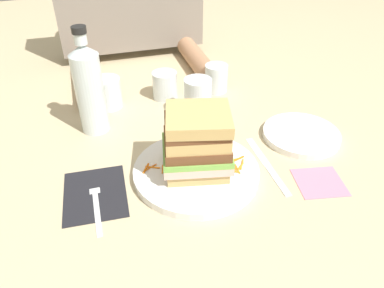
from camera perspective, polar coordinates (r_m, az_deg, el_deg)
ground_plane at (r=0.78m, az=-0.89°, el=-3.68°), size 3.00×3.00×0.00m
main_plate at (r=0.76m, az=0.65°, el=-4.22°), size 0.26×0.26×0.02m
sandwich at (r=0.72m, az=0.73°, el=0.24°), size 0.15×0.14×0.13m
carrot_shred_0 at (r=0.75m, az=-3.62°, el=-4.01°), size 0.01×0.03×0.00m
carrot_shred_1 at (r=0.75m, az=-4.55°, el=-3.87°), size 0.01×0.02×0.00m
carrot_shred_2 at (r=0.76m, az=-7.01°, el=-3.87°), size 0.02×0.03×0.00m
carrot_shred_3 at (r=0.76m, az=-6.42°, el=-3.77°), size 0.03×0.02×0.00m
carrot_shred_4 at (r=0.76m, az=-6.02°, el=-3.52°), size 0.03×0.02×0.00m
carrot_shred_5 at (r=0.78m, az=6.95°, el=-2.33°), size 0.03×0.01×0.00m
carrot_shred_6 at (r=0.76m, az=6.66°, el=-3.89°), size 0.01×0.02×0.00m
carrot_shred_7 at (r=0.76m, az=6.98°, el=-3.81°), size 0.00×0.03×0.00m
carrot_shred_8 at (r=0.78m, az=6.19°, el=-2.50°), size 0.02×0.01×0.00m
carrot_shred_9 at (r=0.76m, az=7.37°, el=-3.53°), size 0.02×0.02×0.00m
carrot_shred_10 at (r=0.75m, az=6.44°, el=-4.19°), size 0.02×0.02×0.00m
carrot_shred_11 at (r=0.76m, az=5.85°, el=-3.78°), size 0.01×0.03×0.00m
carrot_shred_12 at (r=0.77m, az=7.66°, el=-3.09°), size 0.02×0.03×0.00m
carrot_shred_13 at (r=0.77m, az=5.32°, el=-3.20°), size 0.01×0.02×0.00m
napkin_dark at (r=0.75m, az=-14.62°, el=-7.36°), size 0.13×0.16×0.00m
fork at (r=0.73m, az=-14.53°, el=-8.34°), size 0.02×0.17×0.00m
knife at (r=0.80m, az=11.58°, el=-3.34°), size 0.02×0.20×0.00m
juice_glass at (r=0.94m, az=0.88°, el=6.69°), size 0.07×0.07×0.10m
water_bottle at (r=0.88m, az=-15.46°, el=8.27°), size 0.06×0.06×0.25m
empty_tumbler_0 at (r=1.06m, az=3.73°, el=10.03°), size 0.06×0.06×0.08m
empty_tumbler_1 at (r=1.00m, az=-12.75°, el=7.65°), size 0.07×0.07×0.08m
empty_tumbler_2 at (r=1.03m, az=-4.18°, el=8.95°), size 0.07×0.07×0.07m
side_plate at (r=0.91m, az=16.38°, el=1.38°), size 0.18×0.18×0.02m
napkin_pink at (r=0.79m, az=18.93°, el=-5.53°), size 0.11×0.11×0.00m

